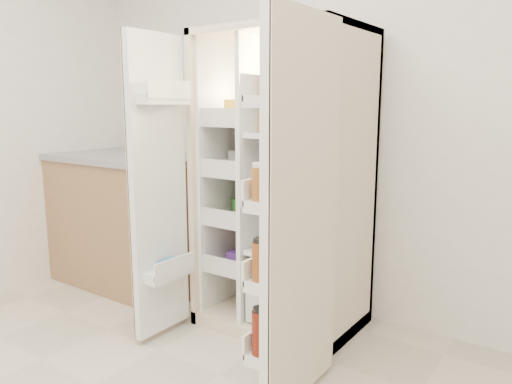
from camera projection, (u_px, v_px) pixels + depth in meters
The scene contains 5 objects.
wall_back at pixel (326, 108), 3.14m from camera, with size 4.00×0.02×2.70m, color white.
refrigerator at pixel (290, 207), 3.00m from camera, with size 0.92×0.70×1.80m.
freezer_door at pixel (159, 189), 2.78m from camera, with size 0.15×0.40×1.72m.
fridge_door at pixel (298, 217), 2.15m from camera, with size 0.17×0.58×1.72m.
kitchen_counter at pixel (128, 219), 3.74m from camera, with size 1.38×0.73×1.00m.
Camera 1 is at (1.48, -0.86, 1.37)m, focal length 34.00 mm.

